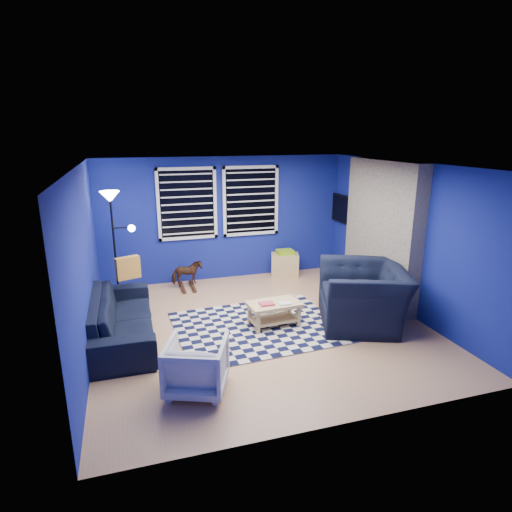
{
  "coord_description": "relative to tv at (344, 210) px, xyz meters",
  "views": [
    {
      "loc": [
        -1.9,
        -5.88,
        2.93
      ],
      "look_at": [
        -0.0,
        0.3,
        1.07
      ],
      "focal_mm": 30.0,
      "sensor_mm": 36.0,
      "label": 1
    }
  ],
  "objects": [
    {
      "name": "tv",
      "position": [
        0.0,
        0.0,
        0.0
      ],
      "size": [
        0.07,
        1.0,
        0.58
      ],
      "color": "black",
      "rests_on": "wall_right"
    },
    {
      "name": "wall_back",
      "position": [
        -2.45,
        0.5,
        -0.15
      ],
      "size": [
        5.0,
        0.0,
        5.0
      ],
      "primitive_type": "plane",
      "rotation": [
        1.57,
        0.0,
        0.0
      ],
      "color": "navy",
      "rests_on": "floor"
    },
    {
      "name": "coffee_table",
      "position": [
        -2.26,
        -2.03,
        -1.12
      ],
      "size": [
        0.85,
        0.53,
        0.41
      ],
      "rotation": [
        0.0,
        0.0,
        0.08
      ],
      "color": "#D6BB78",
      "rests_on": "rug"
    },
    {
      "name": "floor",
      "position": [
        -2.45,
        -2.0,
        -1.4
      ],
      "size": [
        5.0,
        5.0,
        0.0
      ],
      "primitive_type": "plane",
      "color": "tan",
      "rests_on": "ground"
    },
    {
      "name": "window_right",
      "position": [
        -1.9,
        0.46,
        0.2
      ],
      "size": [
        1.17,
        0.06,
        1.42
      ],
      "color": "black",
      "rests_on": "wall_back"
    },
    {
      "name": "wall_right",
      "position": [
        0.05,
        -2.0,
        -0.15
      ],
      "size": [
        0.0,
        5.0,
        5.0
      ],
      "primitive_type": "plane",
      "rotation": [
        1.57,
        0.0,
        -1.57
      ],
      "color": "navy",
      "rests_on": "floor"
    },
    {
      "name": "fireplace",
      "position": [
        -0.09,
        -1.5,
        -0.2
      ],
      "size": [
        0.65,
        2.0,
        2.5
      ],
      "color": "gray",
      "rests_on": "floor"
    },
    {
      "name": "armchair_bent",
      "position": [
        -3.71,
        -3.44,
        -1.08
      ],
      "size": [
        0.89,
        0.9,
        0.64
      ],
      "primitive_type": "imported",
      "rotation": [
        0.0,
        0.0,
        2.76
      ],
      "color": "gray",
      "rests_on": "floor"
    },
    {
      "name": "armchair_big",
      "position": [
        -0.88,
        -2.35,
        -0.93
      ],
      "size": [
        1.78,
        1.67,
        0.93
      ],
      "primitive_type": "imported",
      "rotation": [
        0.0,
        0.0,
        -1.92
      ],
      "color": "black",
      "rests_on": "floor"
    },
    {
      "name": "window_left",
      "position": [
        -3.2,
        0.46,
        0.2
      ],
      "size": [
        1.17,
        0.06,
        1.42
      ],
      "color": "black",
      "rests_on": "wall_back"
    },
    {
      "name": "floor_lamp",
      "position": [
        -4.57,
        -0.19,
        0.23
      ],
      "size": [
        0.54,
        0.33,
        1.98
      ],
      "color": "black",
      "rests_on": "floor"
    },
    {
      "name": "ceiling",
      "position": [
        -2.45,
        -2.0,
        1.1
      ],
      "size": [
        5.0,
        5.0,
        0.0
      ],
      "primitive_type": "plane",
      "rotation": [
        3.14,
        0.0,
        0.0
      ],
      "color": "white",
      "rests_on": "wall_back"
    },
    {
      "name": "sofa",
      "position": [
        -4.55,
        -1.78,
        -1.07
      ],
      "size": [
        2.27,
        0.9,
        0.66
      ],
      "primitive_type": "imported",
      "rotation": [
        0.0,
        0.0,
        1.56
      ],
      "color": "black",
      "rests_on": "floor"
    },
    {
      "name": "rocking_horse",
      "position": [
        -3.32,
        0.06,
        -1.09
      ],
      "size": [
        0.31,
        0.6,
        0.49
      ],
      "primitive_type": "imported",
      "rotation": [
        0.0,
        0.0,
        1.65
      ],
      "color": "#4B3118",
      "rests_on": "floor"
    },
    {
      "name": "wall_left",
      "position": [
        -4.95,
        -2.0,
        -0.15
      ],
      "size": [
        0.0,
        5.0,
        5.0
      ],
      "primitive_type": "plane",
      "rotation": [
        1.57,
        0.0,
        1.57
      ],
      "color": "navy",
      "rests_on": "floor"
    },
    {
      "name": "cabinet",
      "position": [
        -1.21,
        0.25,
        -1.15
      ],
      "size": [
        0.66,
        0.54,
        0.56
      ],
      "rotation": [
        0.0,
        0.0,
        -0.31
      ],
      "color": "#D6BB78",
      "rests_on": "floor"
    },
    {
      "name": "throw_pillow",
      "position": [
        -4.4,
        -1.0,
        -0.56
      ],
      "size": [
        0.4,
        0.24,
        0.36
      ],
      "primitive_type": "cube",
      "rotation": [
        0.0,
        0.0,
        0.34
      ],
      "color": "#C9862F",
      "rests_on": "sofa"
    },
    {
      "name": "rug",
      "position": [
        -2.52,
        -2.02,
        -1.39
      ],
      "size": [
        2.61,
        2.13,
        0.02
      ],
      "primitive_type": "cube",
      "rotation": [
        0.0,
        0.0,
        0.05
      ],
      "color": "black",
      "rests_on": "floor"
    }
  ]
}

